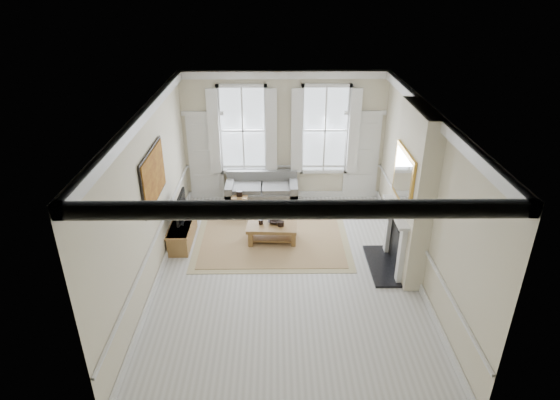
{
  "coord_description": "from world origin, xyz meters",
  "views": [
    {
      "loc": [
        -0.23,
        -7.95,
        5.6
      ],
      "look_at": [
        -0.13,
        0.84,
        1.25
      ],
      "focal_mm": 30.0,
      "sensor_mm": 36.0,
      "label": 1
    }
  ],
  "objects_px": {
    "side_table": "(240,199)",
    "tv_stand": "(183,232)",
    "coffee_table": "(272,228)",
    "sofa": "(262,192)"
  },
  "relations": [
    {
      "from": "coffee_table",
      "to": "sofa",
      "type": "bearing_deg",
      "value": 101.52
    },
    {
      "from": "sofa",
      "to": "tv_stand",
      "type": "xyz_separation_m",
      "value": [
        -1.76,
        -1.85,
        -0.11
      ]
    },
    {
      "from": "coffee_table",
      "to": "tv_stand",
      "type": "distance_m",
      "value": 2.03
    },
    {
      "from": "coffee_table",
      "to": "tv_stand",
      "type": "xyz_separation_m",
      "value": [
        -2.03,
        -0.0,
        -0.1
      ]
    },
    {
      "from": "sofa",
      "to": "coffee_table",
      "type": "xyz_separation_m",
      "value": [
        0.27,
        -1.85,
        -0.02
      ]
    },
    {
      "from": "coffee_table",
      "to": "tv_stand",
      "type": "bearing_deg",
      "value": -176.83
    },
    {
      "from": "sofa",
      "to": "coffee_table",
      "type": "height_order",
      "value": "sofa"
    },
    {
      "from": "sofa",
      "to": "side_table",
      "type": "distance_m",
      "value": 0.74
    },
    {
      "from": "side_table",
      "to": "tv_stand",
      "type": "xyz_separation_m",
      "value": [
        -1.21,
        -1.36,
        -0.15
      ]
    },
    {
      "from": "sofa",
      "to": "coffee_table",
      "type": "distance_m",
      "value": 1.87
    }
  ]
}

